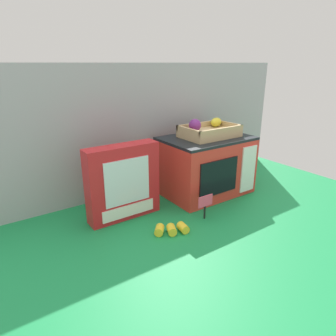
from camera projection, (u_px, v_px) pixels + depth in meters
ground_plane at (177, 202)px, 1.35m from camera, size 1.70×1.70×0.00m
display_back_panel at (149, 128)px, 1.43m from camera, size 1.61×0.03×0.59m
toy_microwave at (206, 165)px, 1.41m from camera, size 0.40×0.28×0.27m
food_groups_crate at (209, 131)px, 1.37m from camera, size 0.26×0.17×0.09m
cookie_set_box at (123, 182)px, 1.17m from camera, size 0.29×0.08×0.30m
price_sign at (206, 203)px, 1.18m from camera, size 0.07×0.01×0.10m
loose_toy_banana at (171, 229)px, 1.10m from camera, size 0.13×0.09×0.03m
loose_toy_apple at (247, 171)px, 1.64m from camera, size 0.07×0.07×0.07m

